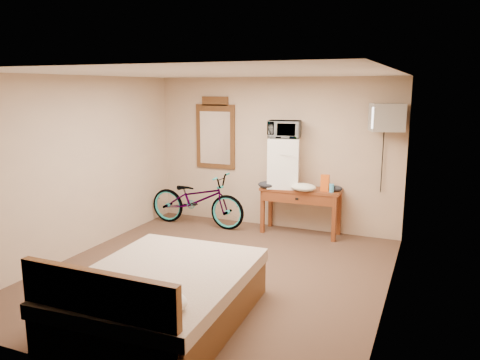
{
  "coord_description": "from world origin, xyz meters",
  "views": [
    {
      "loc": [
        2.51,
        -5.04,
        2.35
      ],
      "look_at": [
        0.15,
        0.48,
        1.14
      ],
      "focal_mm": 35.0,
      "sensor_mm": 36.0,
      "label": 1
    }
  ],
  "objects_px": {
    "wall_mirror": "(215,134)",
    "bed": "(159,296)",
    "bicycle": "(197,199)",
    "desk": "(300,197)",
    "microwave": "(284,129)",
    "mini_fridge": "(284,163)",
    "blue_cup": "(332,188)",
    "crt_television": "(387,117)"
  },
  "relations": [
    {
      "from": "mini_fridge",
      "to": "blue_cup",
      "type": "distance_m",
      "value": 0.87
    },
    {
      "from": "desk",
      "to": "crt_television",
      "type": "bearing_deg",
      "value": 0.9
    },
    {
      "from": "mini_fridge",
      "to": "bicycle",
      "type": "xyz_separation_m",
      "value": [
        -1.45,
        -0.25,
        -0.69
      ]
    },
    {
      "from": "blue_cup",
      "to": "desk",
      "type": "bearing_deg",
      "value": 175.25
    },
    {
      "from": "microwave",
      "to": "blue_cup",
      "type": "relative_size",
      "value": 3.87
    },
    {
      "from": "mini_fridge",
      "to": "microwave",
      "type": "distance_m",
      "value": 0.53
    },
    {
      "from": "crt_television",
      "to": "desk",
      "type": "bearing_deg",
      "value": -179.1
    },
    {
      "from": "microwave",
      "to": "wall_mirror",
      "type": "distance_m",
      "value": 1.36
    },
    {
      "from": "mini_fridge",
      "to": "bicycle",
      "type": "bearing_deg",
      "value": -170.06
    },
    {
      "from": "mini_fridge",
      "to": "microwave",
      "type": "xyz_separation_m",
      "value": [
        0.0,
        0.0,
        0.53
      ]
    },
    {
      "from": "bicycle",
      "to": "bed",
      "type": "distance_m",
      "value": 3.41
    },
    {
      "from": "crt_television",
      "to": "wall_mirror",
      "type": "relative_size",
      "value": 0.51
    },
    {
      "from": "wall_mirror",
      "to": "bed",
      "type": "distance_m",
      "value": 4.02
    },
    {
      "from": "bed",
      "to": "desk",
      "type": "bearing_deg",
      "value": 81.77
    },
    {
      "from": "desk",
      "to": "bed",
      "type": "xyz_separation_m",
      "value": [
        -0.49,
        -3.37,
        -0.33
      ]
    },
    {
      "from": "crt_television",
      "to": "bicycle",
      "type": "xyz_separation_m",
      "value": [
        -3.0,
        -0.24,
        -1.45
      ]
    },
    {
      "from": "mini_fridge",
      "to": "bed",
      "type": "distance_m",
      "value": 3.52
    },
    {
      "from": "microwave",
      "to": "bicycle",
      "type": "relative_size",
      "value": 0.28
    },
    {
      "from": "blue_cup",
      "to": "wall_mirror",
      "type": "xyz_separation_m",
      "value": [
        -2.13,
        0.31,
        0.72
      ]
    },
    {
      "from": "mini_fridge",
      "to": "bed",
      "type": "bearing_deg",
      "value": -93.18
    },
    {
      "from": "desk",
      "to": "mini_fridge",
      "type": "relative_size",
      "value": 1.61
    },
    {
      "from": "bed",
      "to": "blue_cup",
      "type": "bearing_deg",
      "value": 73.42
    },
    {
      "from": "wall_mirror",
      "to": "bicycle",
      "type": "relative_size",
      "value": 0.71
    },
    {
      "from": "desk",
      "to": "mini_fridge",
      "type": "xyz_separation_m",
      "value": [
        -0.3,
        0.04,
        0.53
      ]
    },
    {
      "from": "microwave",
      "to": "wall_mirror",
      "type": "xyz_separation_m",
      "value": [
        -1.33,
        0.23,
        -0.15
      ]
    },
    {
      "from": "mini_fridge",
      "to": "crt_television",
      "type": "relative_size",
      "value": 1.26
    },
    {
      "from": "mini_fridge",
      "to": "bicycle",
      "type": "distance_m",
      "value": 1.63
    },
    {
      "from": "desk",
      "to": "crt_television",
      "type": "relative_size",
      "value": 2.03
    },
    {
      "from": "microwave",
      "to": "mini_fridge",
      "type": "bearing_deg",
      "value": -132.18
    },
    {
      "from": "bicycle",
      "to": "desk",
      "type": "bearing_deg",
      "value": -82.88
    },
    {
      "from": "crt_television",
      "to": "bed",
      "type": "xyz_separation_m",
      "value": [
        -1.74,
        -3.39,
        -1.62
      ]
    },
    {
      "from": "mini_fridge",
      "to": "microwave",
      "type": "relative_size",
      "value": 1.6
    },
    {
      "from": "blue_cup",
      "to": "crt_television",
      "type": "distance_m",
      "value": 1.33
    },
    {
      "from": "microwave",
      "to": "blue_cup",
      "type": "distance_m",
      "value": 1.18
    },
    {
      "from": "mini_fridge",
      "to": "bed",
      "type": "xyz_separation_m",
      "value": [
        -0.19,
        -3.41,
        -0.85
      ]
    },
    {
      "from": "bed",
      "to": "wall_mirror",
      "type": "bearing_deg",
      "value": 107.36
    },
    {
      "from": "microwave",
      "to": "bed",
      "type": "relative_size",
      "value": 0.23
    },
    {
      "from": "crt_television",
      "to": "blue_cup",
      "type": "bearing_deg",
      "value": -175.27
    },
    {
      "from": "blue_cup",
      "to": "bicycle",
      "type": "bearing_deg",
      "value": -175.6
    },
    {
      "from": "wall_mirror",
      "to": "bicycle",
      "type": "bearing_deg",
      "value": -104.42
    },
    {
      "from": "blue_cup",
      "to": "wall_mirror",
      "type": "height_order",
      "value": "wall_mirror"
    },
    {
      "from": "microwave",
      "to": "blue_cup",
      "type": "xyz_separation_m",
      "value": [
        0.8,
        -0.08,
        -0.87
      ]
    }
  ]
}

